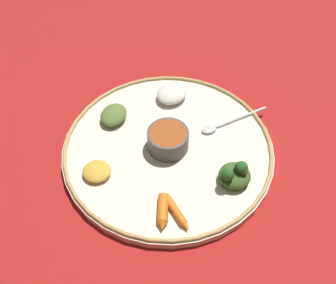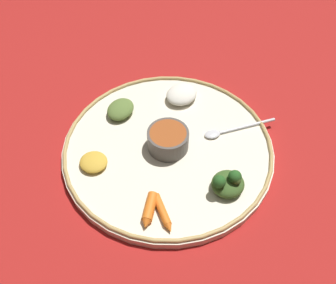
{
  "view_description": "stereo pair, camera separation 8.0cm",
  "coord_description": "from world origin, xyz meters",
  "px_view_note": "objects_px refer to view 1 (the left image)",
  "views": [
    {
      "loc": [
        -0.08,
        0.51,
        0.65
      ],
      "look_at": [
        0.0,
        0.0,
        0.03
      ],
      "focal_mm": 41.33,
      "sensor_mm": 36.0,
      "label": 1
    },
    {
      "loc": [
        -0.16,
        0.49,
        0.65
      ],
      "look_at": [
        0.0,
        0.0,
        0.03
      ],
      "focal_mm": 41.33,
      "sensor_mm": 36.0,
      "label": 2
    }
  ],
  "objects_px": {
    "center_bowl": "(168,139)",
    "carrot_outer": "(177,212)",
    "spoon": "(224,124)",
    "greens_pile": "(235,175)",
    "carrot_near_spoon": "(163,211)"
  },
  "relations": [
    {
      "from": "carrot_outer",
      "to": "spoon",
      "type": "bearing_deg",
      "value": -107.13
    },
    {
      "from": "carrot_outer",
      "to": "center_bowl",
      "type": "bearing_deg",
      "value": -75.61
    },
    {
      "from": "carrot_near_spoon",
      "to": "spoon",
      "type": "bearing_deg",
      "value": -112.18
    },
    {
      "from": "center_bowl",
      "to": "carrot_outer",
      "type": "xyz_separation_m",
      "value": [
        -0.04,
        0.16,
        -0.02
      ]
    },
    {
      "from": "spoon",
      "to": "greens_pile",
      "type": "bearing_deg",
      "value": 100.59
    },
    {
      "from": "greens_pile",
      "to": "center_bowl",
      "type": "bearing_deg",
      "value": -24.98
    },
    {
      "from": "carrot_near_spoon",
      "to": "carrot_outer",
      "type": "xyz_separation_m",
      "value": [
        -0.03,
        -0.0,
        -0.0
      ]
    },
    {
      "from": "greens_pile",
      "to": "carrot_near_spoon",
      "type": "xyz_separation_m",
      "value": [
        0.13,
        0.09,
        -0.01
      ]
    },
    {
      "from": "center_bowl",
      "to": "greens_pile",
      "type": "xyz_separation_m",
      "value": [
        -0.14,
        0.07,
        -0.0
      ]
    },
    {
      "from": "spoon",
      "to": "greens_pile",
      "type": "distance_m",
      "value": 0.15
    },
    {
      "from": "spoon",
      "to": "carrot_outer",
      "type": "relative_size",
      "value": 2.0
    },
    {
      "from": "center_bowl",
      "to": "greens_pile",
      "type": "relative_size",
      "value": 0.97
    },
    {
      "from": "greens_pile",
      "to": "carrot_outer",
      "type": "xyz_separation_m",
      "value": [
        0.1,
        0.09,
        -0.01
      ]
    },
    {
      "from": "center_bowl",
      "to": "carrot_outer",
      "type": "bearing_deg",
      "value": 104.39
    },
    {
      "from": "greens_pile",
      "to": "carrot_outer",
      "type": "height_order",
      "value": "greens_pile"
    }
  ]
}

